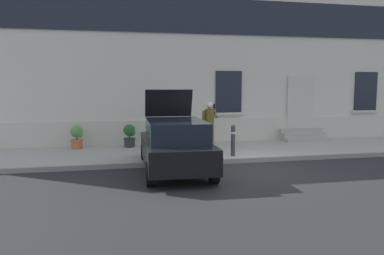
# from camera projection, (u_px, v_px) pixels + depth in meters

# --- Properties ---
(ground_plane) EXTENTS (80.00, 80.00, 0.00)m
(ground_plane) POSITION_uv_depth(u_px,v_px,m) (241.00, 170.00, 11.12)
(ground_plane) COLOR #232326
(sidewalk) EXTENTS (24.00, 3.60, 0.15)m
(sidewalk) POSITION_uv_depth(u_px,v_px,m) (215.00, 151.00, 13.83)
(sidewalk) COLOR #99968E
(sidewalk) RESTS_ON ground
(curb_edge) EXTENTS (24.00, 0.12, 0.15)m
(curb_edge) POSITION_uv_depth(u_px,v_px,m) (231.00, 161.00, 12.02)
(curb_edge) COLOR gray
(curb_edge) RESTS_ON ground
(building_facade) EXTENTS (24.00, 1.52, 7.50)m
(building_facade) POSITION_uv_depth(u_px,v_px,m) (200.00, 55.00, 15.84)
(building_facade) COLOR beige
(building_facade) RESTS_ON ground
(entrance_stoop) EXTENTS (1.93, 0.96, 0.48)m
(entrance_stoop) POSITION_uv_depth(u_px,v_px,m) (303.00, 136.00, 16.09)
(entrance_stoop) COLOR #9E998E
(entrance_stoop) RESTS_ON sidewalk
(hatchback_car_black) EXTENTS (1.92, 4.13, 2.34)m
(hatchback_car_black) POSITION_uv_depth(u_px,v_px,m) (175.00, 145.00, 10.68)
(hatchback_car_black) COLOR black
(hatchback_car_black) RESTS_ON ground
(bollard_near_person) EXTENTS (0.15, 0.15, 1.04)m
(bollard_near_person) POSITION_uv_depth(u_px,v_px,m) (233.00, 139.00, 12.39)
(bollard_near_person) COLOR #333338
(bollard_near_person) RESTS_ON sidewalk
(person_on_phone) EXTENTS (0.51, 0.49, 1.75)m
(person_on_phone) POSITION_uv_depth(u_px,v_px,m) (209.00, 123.00, 13.36)
(person_on_phone) COLOR #514C1E
(person_on_phone) RESTS_ON sidewalk
(planter_terracotta) EXTENTS (0.44, 0.44, 0.86)m
(planter_terracotta) POSITION_uv_depth(u_px,v_px,m) (77.00, 136.00, 13.83)
(planter_terracotta) COLOR #B25B38
(planter_terracotta) RESTS_ON sidewalk
(planter_charcoal) EXTENTS (0.44, 0.44, 0.86)m
(planter_charcoal) POSITION_uv_depth(u_px,v_px,m) (130.00, 135.00, 14.22)
(planter_charcoal) COLOR #2D2D30
(planter_charcoal) RESTS_ON sidewalk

